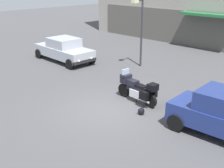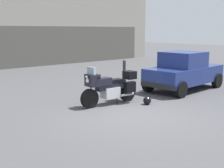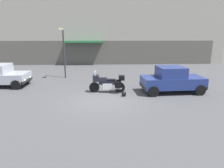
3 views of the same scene
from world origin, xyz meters
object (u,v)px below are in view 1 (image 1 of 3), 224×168
Objects in this scene: helmet at (141,111)px; streetlamp_curbside at (140,26)px; car_sedan_far at (64,50)px; motorcycle at (137,89)px.

helmet is 0.07× the size of streetlamp_curbside.
helmet is at bearing -15.55° from car_sedan_far.
motorcycle is at bearing -51.22° from streetlamp_curbside.
helmet is (0.94, -0.86, -0.48)m from motorcycle.
motorcycle is 5.87m from streetlamp_curbside.
streetlamp_curbside reaches higher than car_sedan_far.
car_sedan_far is at bearing -9.04° from motorcycle.
helmet is at bearing -49.62° from streetlamp_curbside.
streetlamp_curbside is at bearing 31.31° from car_sedan_far.
car_sedan_far reaches higher than helmet.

